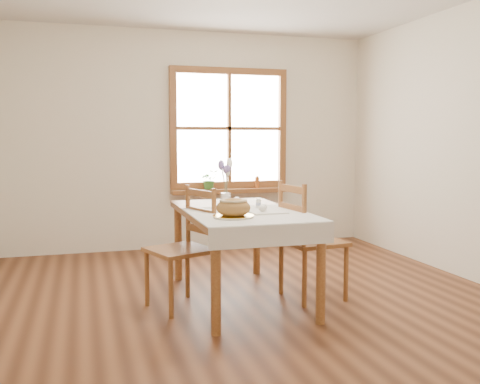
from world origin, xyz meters
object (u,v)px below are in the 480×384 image
object	(u,v)px
chair_left	(179,248)
flower_vase	(226,199)
chair_right	(313,240)
bread_plate	(233,216)
dining_table	(240,220)

from	to	relation	value
chair_left	flower_vase	world-z (taller)	chair_left
chair_right	flower_vase	xyz separation A→B (m)	(-0.63, 0.50, 0.31)
chair_left	bread_plate	world-z (taller)	chair_left
chair_right	flower_vase	size ratio (longest dim) A/B	10.11
chair_left	flower_vase	distance (m)	0.74
dining_table	chair_right	world-z (taller)	chair_right
dining_table	bread_plate	size ratio (longest dim) A/B	5.41
dining_table	flower_vase	size ratio (longest dim) A/B	16.42
dining_table	chair_left	world-z (taller)	chair_left
chair_right	bread_plate	xyz separation A→B (m)	(-0.78, -0.30, 0.28)
dining_table	chair_right	size ratio (longest dim) A/B	1.62
chair_left	chair_right	size ratio (longest dim) A/B	0.97
chair_left	flower_vase	xyz separation A→B (m)	(0.50, 0.44, 0.32)
dining_table	flower_vase	world-z (taller)	flower_vase
chair_right	flower_vase	distance (m)	0.86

